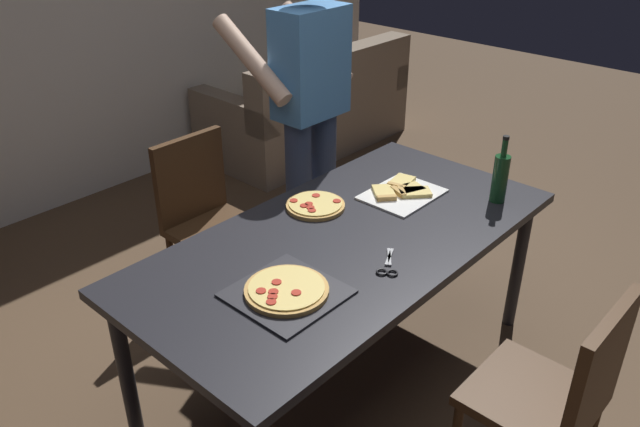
{
  "coord_description": "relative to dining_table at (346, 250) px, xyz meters",
  "views": [
    {
      "loc": [
        -1.74,
        -1.43,
        2.09
      ],
      "look_at": [
        0.0,
        0.15,
        0.8
      ],
      "focal_mm": 35.57,
      "sensor_mm": 36.0,
      "label": 1
    }
  ],
  "objects": [
    {
      "name": "dining_table",
      "position": [
        0.0,
        0.0,
        0.0
      ],
      "size": [
        1.89,
        0.94,
        0.75
      ],
      "color": "#232328",
      "rests_on": "ground_plane"
    },
    {
      "name": "chair_far_side",
      "position": [
        0.0,
        0.96,
        -0.17
      ],
      "size": [
        0.42,
        0.42,
        0.9
      ],
      "color": "#472D19",
      "rests_on": "ground_plane"
    },
    {
      "name": "ground_plane",
      "position": [
        0.0,
        0.0,
        -0.68
      ],
      "size": [
        12.0,
        12.0,
        0.0
      ],
      "primitive_type": "plane",
      "color": "brown"
    },
    {
      "name": "chair_near_camera",
      "position": [
        -0.0,
        -0.96,
        -0.17
      ],
      "size": [
        0.42,
        0.42,
        0.9
      ],
      "color": "#472D19",
      "rests_on": "ground_plane"
    },
    {
      "name": "wine_bottle",
      "position": [
        0.7,
        -0.3,
        0.19
      ],
      "size": [
        0.07,
        0.07,
        0.32
      ],
      "color": "#194723",
      "rests_on": "dining_table"
    },
    {
      "name": "second_pizza_plain",
      "position": [
        0.09,
        0.26,
        0.08
      ],
      "size": [
        0.26,
        0.26,
        0.03
      ],
      "color": "tan",
      "rests_on": "dining_table"
    },
    {
      "name": "kitchen_scissors",
      "position": [
        -0.08,
        -0.27,
        0.07
      ],
      "size": [
        0.19,
        0.15,
        0.01
      ],
      "color": "silver",
      "rests_on": "dining_table"
    },
    {
      "name": "pepperoni_pizza_on_tray",
      "position": [
        -0.46,
        -0.1,
        0.08
      ],
      "size": [
        0.36,
        0.36,
        0.04
      ],
      "color": "#2D2D33",
      "rests_on": "dining_table"
    },
    {
      "name": "couch",
      "position": [
        1.9,
        1.99,
        -0.38
      ],
      "size": [
        1.7,
        0.86,
        0.85
      ],
      "color": "gray",
      "rests_on": "ground_plane"
    },
    {
      "name": "person_serving_pizza",
      "position": [
        0.56,
        0.74,
        0.32
      ],
      "size": [
        0.55,
        0.54,
        1.75
      ],
      "color": "#38476B",
      "rests_on": "ground_plane"
    },
    {
      "name": "pizza_slices_on_towel",
      "position": [
        0.46,
        0.06,
        0.08
      ],
      "size": [
        0.36,
        0.28,
        0.03
      ],
      "color": "white",
      "rests_on": "dining_table"
    }
  ]
}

